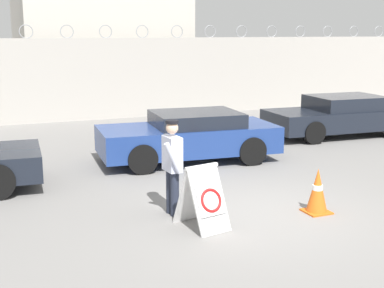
{
  "coord_description": "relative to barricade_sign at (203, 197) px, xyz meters",
  "views": [
    {
      "loc": [
        -4.53,
        -7.88,
        3.13
      ],
      "look_at": [
        -0.59,
        1.67,
        0.94
      ],
      "focal_mm": 50.0,
      "sensor_mm": 36.0,
      "label": 1
    }
  ],
  "objects": [
    {
      "name": "parked_car_far_side",
      "position": [
        6.98,
        5.6,
        0.1
      ],
      "size": [
        4.51,
        2.08,
        1.21
      ],
      "rotation": [
        0.0,
        0.0,
        3.09
      ],
      "color": "black",
      "rests_on": "ground_plane"
    },
    {
      "name": "barricade_sign",
      "position": [
        0.0,
        0.0,
        0.0
      ],
      "size": [
        0.74,
        0.97,
        1.04
      ],
      "rotation": [
        0.0,
        0.0,
        0.21
      ],
      "color": "white",
      "rests_on": "ground_plane"
    },
    {
      "name": "ground_plane",
      "position": [
        1.23,
        0.35,
        -0.52
      ],
      "size": [
        90.0,
        90.0,
        0.0
      ],
      "primitive_type": "plane",
      "color": "gray"
    },
    {
      "name": "parked_car_rear_sedan",
      "position": [
        1.5,
        4.31,
        0.11
      ],
      "size": [
        4.41,
        2.16,
        1.21
      ],
      "rotation": [
        0.0,
        0.0,
        3.06
      ],
      "color": "black",
      "rests_on": "ground_plane"
    },
    {
      "name": "perimeter_wall",
      "position": [
        1.23,
        11.5,
        0.94
      ],
      "size": [
        36.0,
        0.3,
        3.35
      ],
      "color": "#ADA8A0",
      "rests_on": "ground_plane"
    },
    {
      "name": "building_block",
      "position": [
        2.0,
        16.29,
        2.16
      ],
      "size": [
        6.76,
        6.19,
        5.36
      ],
      "color": "beige",
      "rests_on": "ground_plane"
    },
    {
      "name": "traffic_cone_near",
      "position": [
        2.14,
        -0.08,
        -0.12
      ],
      "size": [
        0.43,
        0.43,
        0.79
      ],
      "color": "orange",
      "rests_on": "ground_plane"
    },
    {
      "name": "security_guard",
      "position": [
        -0.24,
        0.8,
        0.4
      ],
      "size": [
        0.37,
        0.61,
        1.66
      ],
      "rotation": [
        0.0,
        0.0,
        -1.5
      ],
      "color": "#232838",
      "rests_on": "ground_plane"
    }
  ]
}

